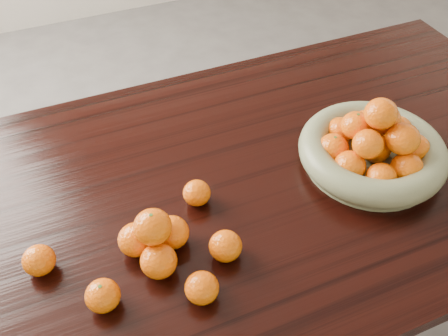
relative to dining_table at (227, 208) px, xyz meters
name	(u,v)px	position (x,y,z in m)	size (l,w,h in m)	color
ground	(226,330)	(0.00, 0.00, -0.66)	(5.00, 5.00, 0.00)	#5A5755
dining_table	(227,208)	(0.00, 0.00, 0.00)	(2.00, 1.00, 0.75)	black
fruit_bowl	(373,149)	(0.37, -0.08, 0.14)	(0.37, 0.37, 0.20)	gray
orange_pyramid	(155,240)	(-0.23, -0.14, 0.14)	(0.16, 0.15, 0.13)	orange
loose_orange_0	(103,296)	(-0.36, -0.21, 0.12)	(0.07, 0.07, 0.07)	orange
loose_orange_1	(202,288)	(-0.17, -0.27, 0.12)	(0.07, 0.07, 0.07)	orange
loose_orange_2	(225,246)	(-0.09, -0.20, 0.12)	(0.07, 0.07, 0.07)	orange
loose_orange_3	(39,260)	(-0.46, -0.08, 0.12)	(0.07, 0.07, 0.06)	orange
loose_orange_4	(197,193)	(-0.09, -0.03, 0.12)	(0.07, 0.07, 0.06)	orange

